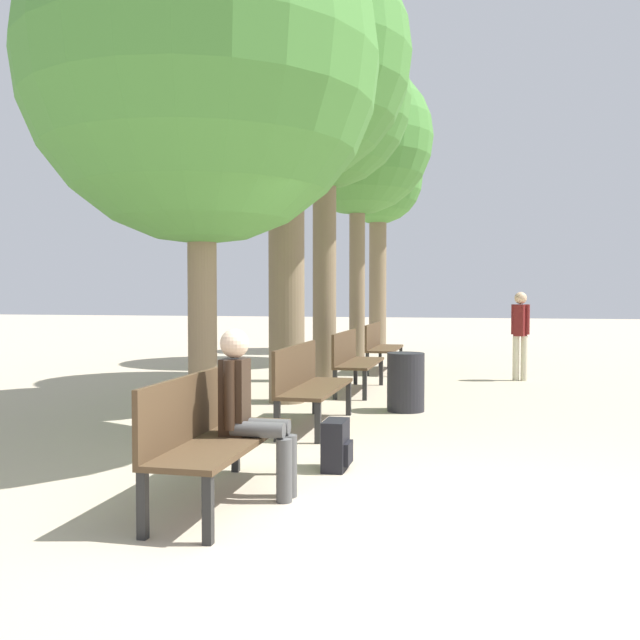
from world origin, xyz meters
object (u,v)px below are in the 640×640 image
at_px(tree_row_0, 201,66).
at_px(pedestrian_near, 520,330).
at_px(bench_row_0, 210,428).
at_px(backpack, 336,445).
at_px(tree_row_2, 324,105).
at_px(bench_row_3, 380,344).
at_px(tree_row_4, 378,185).
at_px(trash_bin, 406,382).
at_px(tree_row_1, 286,63).
at_px(bench_row_1, 307,380).
at_px(bench_row_2, 353,357).
at_px(person_seated, 249,407).
at_px(tree_row_3, 357,141).

distance_m(tree_row_0, pedestrian_near, 7.73).
xyz_separation_m(bench_row_0, backpack, (0.72, 1.12, -0.33)).
relative_size(bench_row_0, tree_row_2, 0.29).
height_order(tree_row_2, pedestrian_near, tree_row_2).
relative_size(bench_row_3, tree_row_4, 0.32).
relative_size(bench_row_3, tree_row_2, 0.29).
height_order(bench_row_3, tree_row_0, tree_row_0).
relative_size(bench_row_3, pedestrian_near, 1.17).
bearing_deg(trash_bin, backpack, -94.80).
distance_m(tree_row_1, trash_bin, 4.67).
xyz_separation_m(bench_row_3, pedestrian_near, (2.61, -0.96, 0.35)).
height_order(bench_row_1, bench_row_2, same).
relative_size(tree_row_0, tree_row_1, 0.84).
bearing_deg(backpack, tree_row_2, 103.33).
xyz_separation_m(bench_row_2, backpack, (0.72, -4.87, -0.33)).
height_order(bench_row_0, backpack, bench_row_0).
distance_m(bench_row_2, backpack, 4.93).
bearing_deg(tree_row_0, person_seated, -56.67).
distance_m(tree_row_3, person_seated, 11.23).
bearing_deg(bench_row_3, bench_row_0, -90.00).
relative_size(tree_row_0, tree_row_3, 0.84).
height_order(tree_row_0, tree_row_1, tree_row_1).
xyz_separation_m(tree_row_2, trash_bin, (1.71, -2.87, -4.39)).
xyz_separation_m(tree_row_2, pedestrian_near, (3.33, 0.81, -3.88)).
xyz_separation_m(bench_row_0, tree_row_2, (-0.72, 7.20, 4.23)).
bearing_deg(bench_row_0, backpack, 57.27).
bearing_deg(tree_row_2, bench_row_2, -59.25).
relative_size(bench_row_3, person_seated, 1.43).
height_order(bench_row_2, tree_row_3, tree_row_3).
height_order(pedestrian_near, trash_bin, pedestrian_near).
height_order(person_seated, trash_bin, person_seated).
xyz_separation_m(bench_row_1, tree_row_3, (-0.72, 7.55, 4.32)).
bearing_deg(bench_row_1, bench_row_3, 90.00).
bearing_deg(tree_row_3, pedestrian_near, -37.20).
xyz_separation_m(tree_row_2, tree_row_4, (0.00, 6.54, -0.41)).
bearing_deg(trash_bin, tree_row_0, -122.44).
height_order(tree_row_3, pedestrian_near, tree_row_3).
bearing_deg(tree_row_1, pedestrian_near, 44.60).
xyz_separation_m(bench_row_2, pedestrian_near, (2.61, 2.03, 0.35)).
distance_m(bench_row_0, bench_row_3, 8.97).
bearing_deg(bench_row_3, tree_row_1, -99.68).
bearing_deg(trash_bin, pedestrian_near, 66.24).
bearing_deg(tree_row_3, bench_row_3, -65.22).
relative_size(tree_row_2, tree_row_4, 1.12).
relative_size(tree_row_3, tree_row_4, 1.15).
distance_m(tree_row_0, tree_row_1, 3.24).
distance_m(person_seated, backpack, 1.16).
bearing_deg(bench_row_0, bench_row_3, 90.00).
height_order(tree_row_1, pedestrian_near, tree_row_1).
bearing_deg(pedestrian_near, backpack, -105.33).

